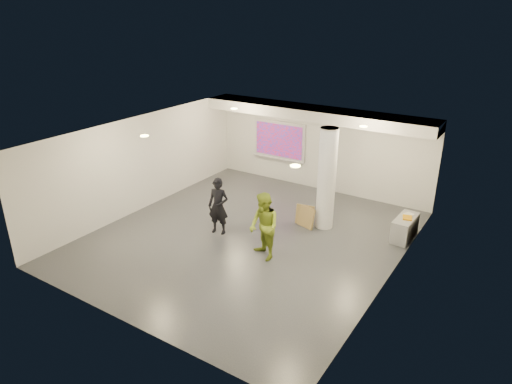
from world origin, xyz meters
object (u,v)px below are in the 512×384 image
Objects in this scene: man at (264,227)px; projection_screen at (279,141)px; woman at (218,206)px; credenza at (405,228)px; column at (327,179)px.

projection_screen is at bearing 146.06° from man.
woman is 1.91m from man.
man reaches higher than woman.
projection_screen is 1.18× the size of man.
credenza is 0.67× the size of woman.
projection_screen is 1.90× the size of credenza.
column is at bearing -164.32° from credenza.
woman is 0.93× the size of man.
man is (1.84, -0.51, 0.07)m from woman.
column is 3.18m from woman.
credenza is (2.22, 0.53, -1.18)m from column.
projection_screen is at bearing 139.44° from column.
credenza is 0.62× the size of man.
projection_screen is at bearing 85.84° from woman.
woman is at bearing -148.85° from credenza.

